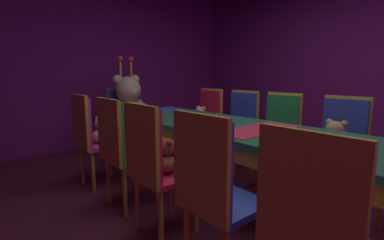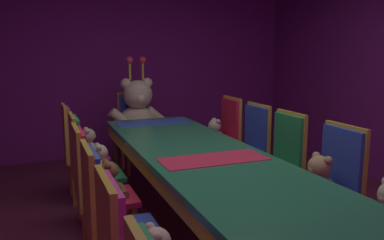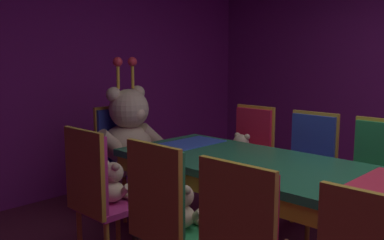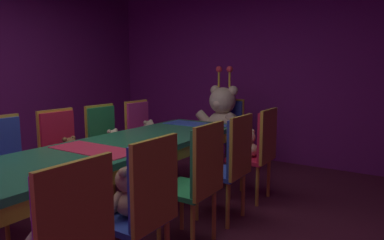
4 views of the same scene
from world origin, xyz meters
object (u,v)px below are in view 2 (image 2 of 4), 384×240
at_px(teddy_left_3, 110,181).
at_px(banquet_table, 213,171).
at_px(teddy_left_4, 101,161).
at_px(teddy_right_2, 318,181).
at_px(king_teddy_bear, 138,112).
at_px(chair_right_3, 282,157).
at_px(chair_left_5, 74,143).
at_px(chair_left_4, 84,160).
at_px(teddy_right_5, 214,133).
at_px(teddy_left_5, 89,144).
at_px(chair_left_3, 90,180).
at_px(chair_right_5, 226,131).
at_px(chair_right_2, 335,178).
at_px(throne_chair, 135,123).
at_px(chair_left_2, 104,212).
at_px(chair_right_4, 251,143).

bearing_deg(teddy_left_3, banquet_table, -23.24).
xyz_separation_m(teddy_left_4, teddy_right_2, (1.33, -1.17, 0.03)).
distance_m(banquet_table, king_teddy_bear, 2.20).
bearing_deg(chair_right_3, chair_left_5, -35.81).
xyz_separation_m(chair_left_4, teddy_right_5, (1.50, 0.63, -0.01)).
relative_size(teddy_left_5, chair_right_3, 0.31).
bearing_deg(teddy_right_2, chair_left_4, -38.54).
bearing_deg(chair_left_3, teddy_left_4, 73.89).
height_order(chair_left_4, chair_right_5, same).
distance_m(chair_right_5, king_teddy_bear, 1.11).
bearing_deg(chair_right_2, chair_left_3, -20.39).
distance_m(chair_left_4, throne_chair, 1.71).
bearing_deg(teddy_left_5, chair_right_2, -50.56).
height_order(chair_left_2, teddy_left_5, chair_left_2).
relative_size(teddy_left_3, chair_left_4, 0.29).
height_order(teddy_left_5, chair_right_4, chair_right_4).
xyz_separation_m(banquet_table, chair_right_5, (0.84, 1.49, -0.06)).
xyz_separation_m(chair_right_5, teddy_right_5, (-0.14, 0.00, -0.01)).
height_order(teddy_left_4, chair_left_5, chair_left_5).
distance_m(chair_left_2, throne_chair, 2.79).
bearing_deg(chair_right_3, chair_left_4, -18.31).
distance_m(chair_left_2, chair_right_5, 2.44).
relative_size(chair_left_5, teddy_left_5, 3.26).
xyz_separation_m(chair_left_2, king_teddy_bear, (0.83, 2.50, 0.17)).
bearing_deg(chair_left_5, teddy_left_4, -76.01).
bearing_deg(chair_right_3, chair_right_4, -90.90).
relative_size(teddy_right_2, chair_right_4, 0.36).
bearing_deg(chair_left_4, teddy_right_5, 22.71).
xyz_separation_m(chair_left_2, teddy_right_5, (1.52, 1.79, -0.01)).
height_order(teddy_left_4, chair_right_4, chair_right_4).
bearing_deg(teddy_right_2, chair_left_2, -0.67).
relative_size(teddy_left_4, chair_left_5, 0.28).
relative_size(chair_left_2, chair_left_3, 1.00).
bearing_deg(banquet_table, chair_left_2, -160.16).
height_order(teddy_left_3, chair_left_5, chair_left_5).
distance_m(teddy_left_4, king_teddy_bear, 1.51).
relative_size(chair_left_3, teddy_left_4, 3.54).
bearing_deg(chair_left_5, king_teddy_bear, 40.01).
relative_size(chair_left_4, teddy_left_5, 3.26).
bearing_deg(king_teddy_bear, teddy_left_5, -44.55).
distance_m(chair_left_3, chair_right_4, 1.74).
height_order(teddy_left_5, chair_right_3, chair_right_3).
bearing_deg(teddy_right_5, throne_chair, -51.80).
distance_m(teddy_left_3, teddy_right_5, 1.83).
bearing_deg(chair_right_4, chair_right_5, -92.10).
height_order(teddy_left_5, king_teddy_bear, king_teddy_bear).
bearing_deg(chair_left_2, throne_chair, 72.80).
bearing_deg(teddy_left_5, chair_left_2, -94.55).
relative_size(banquet_table, king_teddy_bear, 3.75).
bearing_deg(chair_left_2, teddy_left_5, 85.45).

